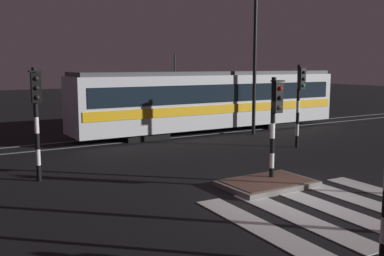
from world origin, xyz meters
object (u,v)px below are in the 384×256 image
street_lamp_trackside_right (258,37)px  tram (212,99)px  traffic_light_median_centre (275,114)px  traffic_light_corner_far_left (36,107)px  traffic_light_corner_far_right (300,93)px

street_lamp_trackside_right → tram: 4.06m
tram → traffic_light_median_centre: bearing=-114.0°
traffic_light_median_centre → tram: size_ratio=0.21×
street_lamp_trackside_right → tram: size_ratio=0.51×
traffic_light_median_centre → tram: 10.64m
street_lamp_trackside_right → traffic_light_corner_far_left: bearing=-162.4°
traffic_light_median_centre → street_lamp_trackside_right: bearing=53.5°
traffic_light_corner_far_right → street_lamp_trackside_right: size_ratio=0.45×
traffic_light_corner_far_right → tram: tram is taller
traffic_light_corner_far_right → street_lamp_trackside_right: bearing=79.2°
traffic_light_corner_far_left → tram: tram is taller
street_lamp_trackside_right → traffic_light_corner_far_right: bearing=-100.8°
traffic_light_corner_far_right → traffic_light_median_centre: traffic_light_corner_far_right is taller
tram → traffic_light_corner_far_left: bearing=-150.7°
traffic_light_median_centre → tram: tram is taller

